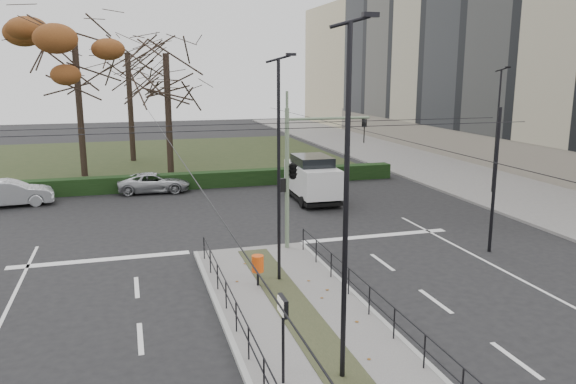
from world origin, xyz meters
name	(u,v)px	position (x,y,z in m)	size (l,w,h in m)	color
ground	(281,294)	(0.00, 0.00, 0.00)	(140.00, 140.00, 0.00)	black
median_island	(304,323)	(0.00, -2.50, 0.07)	(4.40, 15.00, 0.14)	#62605E
sidewalk_east	(425,165)	(18.00, 22.00, 0.07)	(8.00, 90.00, 0.14)	#62605E
park	(112,160)	(-6.00, 32.00, 0.05)	(38.00, 26.00, 0.10)	#263118
hedge	(108,185)	(-6.00, 18.60, 0.50)	(38.00, 1.00, 1.00)	black
apartment_block	(526,35)	(27.97, 23.97, 10.39)	(13.09, 52.10, 21.64)	#C3B48D
median_railing	(305,296)	(0.00, -2.60, 0.98)	(4.14, 13.24, 0.92)	black
catenary	(269,186)	(0.00, 1.62, 3.42)	(20.00, 34.00, 6.00)	black
traffic_light	(295,168)	(1.84, 4.50, 3.52)	(3.95, 2.24, 5.81)	#63755A
litter_bin	(258,264)	(-0.66, 0.67, 0.91)	(0.42, 0.42, 1.07)	black
info_panel	(283,316)	(-1.51, -5.56, 1.85)	(0.12, 0.57, 2.17)	black
streetlamp_median_near	(347,204)	(-0.03, -5.70, 4.46)	(0.71, 0.14, 8.49)	black
streetlamp_median_far	(279,169)	(0.21, 0.99, 4.13)	(0.66, 0.13, 7.84)	black
streetlamp_sidewalk	(497,130)	(16.69, 11.63, 3.97)	(0.63, 0.13, 7.53)	black
parked_car_second	(10,193)	(-11.13, 16.43, 0.74)	(1.57, 4.51, 1.48)	#A4A7AB
parked_car_fourth	(154,183)	(-3.23, 18.00, 0.61)	(2.02, 4.37, 1.22)	#A4A7AB
white_van	(312,178)	(5.48, 13.06, 1.36)	(2.41, 5.11, 2.63)	silver
rust_tree	(74,39)	(-7.72, 24.58, 9.53)	(8.63, 8.63, 12.42)	black
bare_tree_center	(128,61)	(-4.25, 30.89, 8.21)	(7.69, 7.69, 11.63)	black
bare_tree_near	(166,63)	(-1.83, 22.58, 7.97)	(6.80, 6.80, 11.28)	black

